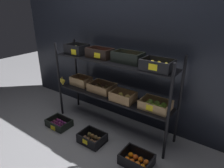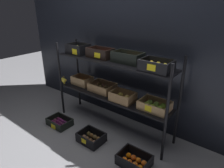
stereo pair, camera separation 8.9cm
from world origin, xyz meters
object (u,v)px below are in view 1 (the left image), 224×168
at_px(display_rack, 112,77).
at_px(crate_ground_kiwi, 92,139).
at_px(crate_ground_plum, 59,124).
at_px(crate_ground_tangerine, 137,160).

height_order(display_rack, crate_ground_kiwi, display_rack).
xyz_separation_m(display_rack, crate_ground_kiwi, (-0.00, -0.44, -0.70)).
bearing_deg(crate_ground_plum, display_rack, 36.18).
bearing_deg(crate_ground_kiwi, crate_ground_tangerine, 0.14).
bearing_deg(crate_ground_plum, crate_ground_kiwi, 0.95).
distance_m(crate_ground_kiwi, crate_ground_tangerine, 0.64).
relative_size(crate_ground_kiwi, crate_ground_tangerine, 0.92).
bearing_deg(display_rack, crate_ground_kiwi, -90.39).
bearing_deg(crate_ground_tangerine, crate_ground_kiwi, -179.86).
relative_size(display_rack, crate_ground_tangerine, 5.31).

